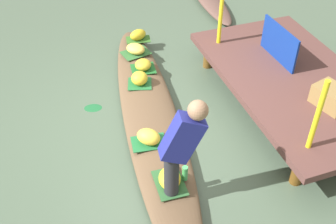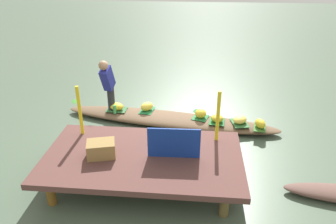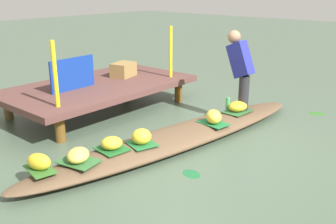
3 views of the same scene
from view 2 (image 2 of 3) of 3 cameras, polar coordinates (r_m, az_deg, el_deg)
canal_water at (r=7.24m, az=0.17°, el=-1.96°), size 40.00×40.00×0.00m
dock_platform at (r=5.35m, az=-4.39°, el=-8.08°), size 3.20×1.80×0.47m
vendor_boat at (r=7.19m, az=0.17°, el=-1.28°), size 4.84×1.41×0.20m
leaf_mat_0 at (r=6.91m, az=15.75°, el=-2.60°), size 0.30×0.44×0.01m
banana_bunch_0 at (r=6.87m, az=15.84°, el=-1.95°), size 0.25×0.32×0.18m
leaf_mat_1 at (r=6.98m, az=12.42°, el=-1.89°), size 0.39×0.49×0.01m
banana_bunch_1 at (r=6.95m, az=12.48°, el=-1.33°), size 0.39×0.38×0.15m
leaf_mat_2 at (r=7.38m, az=-3.70°, el=0.29°), size 0.33×0.45×0.01m
banana_bunch_2 at (r=7.34m, az=-3.72°, el=0.96°), size 0.36×0.37×0.19m
leaf_mat_3 at (r=7.08m, az=5.69°, el=-0.96°), size 0.40×0.42×0.01m
banana_bunch_3 at (r=7.04m, az=5.72°, el=-0.26°), size 0.34×0.34×0.19m
leaf_mat_4 at (r=6.95m, az=8.55°, el=-1.67°), size 0.36×0.40×0.01m
banana_bunch_4 at (r=6.92m, az=8.59°, el=-1.11°), size 0.35×0.35×0.15m
leaf_mat_5 at (r=7.49m, az=-8.96°, el=0.42°), size 0.46×0.34×0.01m
banana_bunch_5 at (r=7.46m, az=-9.00°, el=0.97°), size 0.37×0.32×0.16m
vendor_person at (r=7.19m, az=-10.49°, el=5.15°), size 0.24×0.48×1.22m
water_bottle at (r=7.29m, az=-9.31°, el=0.45°), size 0.07×0.07×0.19m
market_banner at (r=5.13m, az=1.03°, el=-5.47°), size 0.83×0.05×0.51m
railing_post_west at (r=5.56m, az=8.73°, el=-0.75°), size 0.06×0.06×0.91m
railing_post_east at (r=5.90m, az=-15.19°, el=0.24°), size 0.06×0.06×0.91m
produce_crate at (r=5.33m, az=-11.62°, el=-6.36°), size 0.51×0.42×0.25m
drifting_plant_0 at (r=8.63m, az=-16.05°, el=1.81°), size 0.26×0.32×0.01m
drifting_plant_1 at (r=7.82m, az=5.10°, el=0.19°), size 0.25×0.30×0.01m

